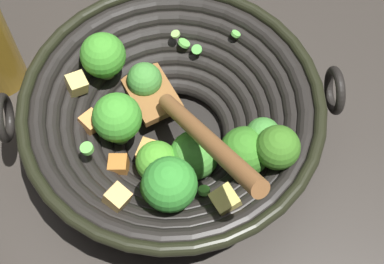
# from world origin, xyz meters

# --- Properties ---
(ground_plane) EXTENTS (4.00, 4.00, 0.00)m
(ground_plane) POSITION_xyz_m (0.00, 0.00, 0.00)
(ground_plane) COLOR #332D28
(wok) EXTENTS (0.35, 0.33, 0.20)m
(wok) POSITION_xyz_m (0.00, 0.00, 0.07)
(wok) COLOR black
(wok) RESTS_ON ground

